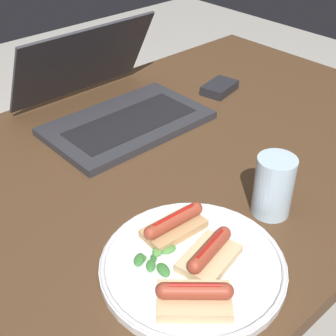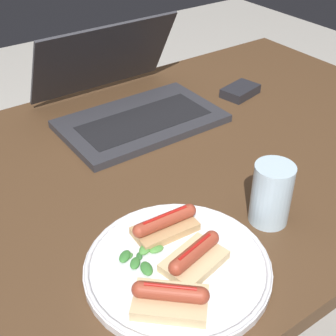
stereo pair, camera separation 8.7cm
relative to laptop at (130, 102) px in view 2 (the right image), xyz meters
The scene contains 9 objects.
desk 0.25m from the laptop, 99.95° to the right, with size 1.44×0.88×0.77m.
laptop is the anchor object (origin of this frame).
plate 0.52m from the laptop, 113.28° to the right, with size 0.30×0.30×0.02m.
sausage_toast_left 0.60m from the laptop, 115.99° to the right, with size 0.12×0.12×0.04m.
sausage_toast_middle 0.44m from the laptop, 113.80° to the right, with size 0.12×0.06×0.04m.
sausage_toast_right 0.53m from the laptop, 110.54° to the right, with size 0.11×0.09×0.04m.
salad_pile 0.50m from the laptop, 119.60° to the right, with size 0.08×0.07×0.01m.
drinking_glass 0.47m from the laptop, 89.98° to the right, with size 0.07×0.07×0.12m.
external_drive 0.31m from the laptop, 12.49° to the right, with size 0.11×0.08×0.02m.
Camera 2 is at (-0.48, -0.67, 1.33)m, focal length 50.00 mm.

